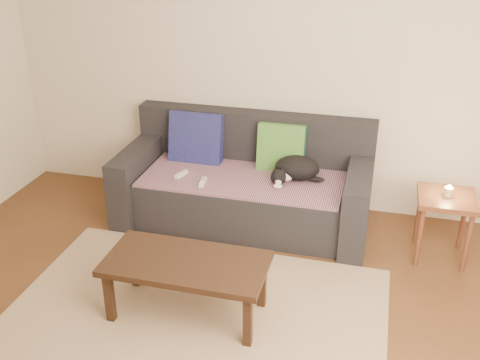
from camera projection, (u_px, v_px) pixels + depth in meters
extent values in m
plane|color=brown|center=(185.00, 336.00, 3.57)|extent=(4.50, 4.50, 0.00)
cube|color=beige|center=(258.00, 60.00, 4.75)|extent=(4.50, 0.04, 2.60)
cube|color=#232328|center=(243.00, 201.00, 4.78)|extent=(1.70, 0.78, 0.42)
cube|color=#232328|center=(255.00, 136.00, 4.94)|extent=(2.10, 0.18, 0.45)
cube|color=#232328|center=(139.00, 179.00, 4.96)|extent=(0.20, 0.90, 0.60)
cube|color=#232328|center=(357.00, 205.00, 4.53)|extent=(0.20, 0.90, 0.60)
cube|color=#372443|center=(243.00, 178.00, 4.67)|extent=(1.66, 0.74, 0.02)
cube|color=#0F1742|center=(196.00, 139.00, 4.92)|extent=(0.47, 0.21, 0.49)
cube|color=#0E5C41|center=(281.00, 148.00, 4.75)|extent=(0.40, 0.16, 0.41)
ellipsoid|color=black|center=(297.00, 168.00, 4.60)|extent=(0.43, 0.36, 0.19)
sphere|color=black|center=(278.00, 177.00, 4.51)|extent=(0.16, 0.16, 0.13)
sphere|color=white|center=(278.00, 182.00, 4.48)|extent=(0.07, 0.07, 0.05)
ellipsoid|color=black|center=(316.00, 179.00, 4.55)|extent=(0.15, 0.09, 0.04)
cube|color=white|center=(181.00, 174.00, 4.68)|extent=(0.08, 0.15, 0.03)
cube|color=white|center=(203.00, 182.00, 4.55)|extent=(0.05, 0.15, 0.03)
cube|color=brown|center=(447.00, 199.00, 4.18)|extent=(0.42, 0.42, 0.04)
cylinder|color=brown|center=(419.00, 237.00, 4.18)|extent=(0.04, 0.04, 0.48)
cylinder|color=brown|center=(467.00, 243.00, 4.11)|extent=(0.04, 0.04, 0.48)
cylinder|color=brown|center=(418.00, 216.00, 4.48)|extent=(0.04, 0.04, 0.48)
cylinder|color=brown|center=(463.00, 221.00, 4.40)|extent=(0.04, 0.04, 0.48)
cylinder|color=beige|center=(448.00, 192.00, 4.15)|extent=(0.06, 0.06, 0.07)
sphere|color=#FFBF59|center=(449.00, 186.00, 4.13)|extent=(0.02, 0.02, 0.02)
cube|color=tan|center=(192.00, 320.00, 3.69)|extent=(2.50, 1.80, 0.01)
cube|color=black|center=(186.00, 264.00, 3.60)|extent=(1.05, 0.52, 0.04)
cube|color=black|center=(110.00, 297.00, 3.62)|extent=(0.05, 0.05, 0.38)
cube|color=black|center=(248.00, 321.00, 3.41)|extent=(0.05, 0.05, 0.38)
cube|color=black|center=(135.00, 263.00, 3.97)|extent=(0.05, 0.05, 0.38)
cube|color=black|center=(262.00, 283.00, 3.76)|extent=(0.05, 0.05, 0.38)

